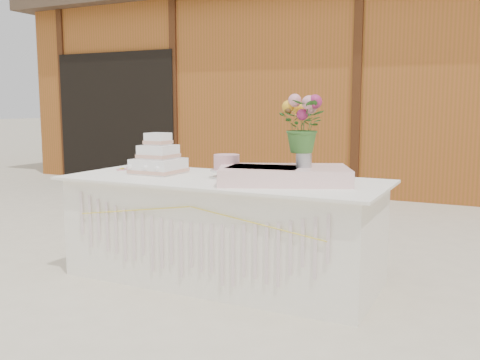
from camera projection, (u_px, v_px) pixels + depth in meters
name	position (u px, v px, depth m)	size (l,w,h in m)	color
ground	(223.00, 279.00, 4.05)	(80.00, 80.00, 0.00)	beige
barn	(385.00, 83.00, 9.16)	(12.60, 4.60, 3.30)	brown
cake_table	(222.00, 229.00, 3.99)	(2.40, 1.00, 0.77)	white
wedding_cake	(158.00, 160.00, 4.22)	(0.36, 0.36, 0.32)	white
pink_cake_stand	(227.00, 165.00, 3.95)	(0.24, 0.24, 0.18)	white
satin_runner	(284.00, 175.00, 3.70)	(0.89, 0.51, 0.11)	#FFD3CD
flower_vase	(304.00, 157.00, 3.67)	(0.11, 0.11, 0.15)	#B4B4B9
bouquet	(304.00, 119.00, 3.63)	(0.32, 0.28, 0.36)	#346628
loose_flowers	(116.00, 168.00, 4.48)	(0.15, 0.36, 0.02)	pink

